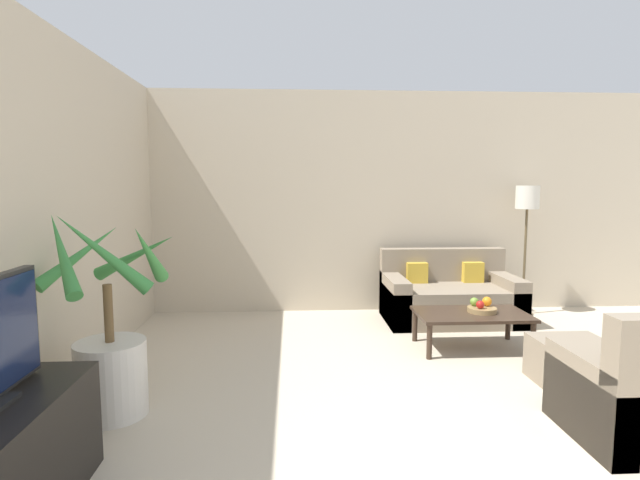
% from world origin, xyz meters
% --- Properties ---
extents(wall_back, '(8.05, 0.06, 2.70)m').
position_xyz_m(wall_back, '(0.00, 6.19, 1.35)').
color(wall_back, beige).
rests_on(wall_back, ground_plane).
extents(potted_palm, '(0.91, 0.89, 1.43)m').
position_xyz_m(potted_palm, '(-2.77, 3.40, 0.46)').
color(potted_palm, beige).
rests_on(potted_palm, ground_plane).
extents(sofa_loveseat, '(1.50, 0.87, 0.81)m').
position_xyz_m(sofa_loveseat, '(0.28, 5.62, 0.27)').
color(sofa_loveseat, gray).
rests_on(sofa_loveseat, ground_plane).
extents(floor_lamp, '(0.27, 0.27, 1.56)m').
position_xyz_m(floor_lamp, '(1.27, 5.84, 1.29)').
color(floor_lamp, brown).
rests_on(floor_lamp, ground_plane).
extents(coffee_table, '(1.05, 0.62, 0.35)m').
position_xyz_m(coffee_table, '(0.18, 4.62, 0.31)').
color(coffee_table, '#38281E').
rests_on(coffee_table, ground_plane).
extents(fruit_bowl, '(0.27, 0.27, 0.05)m').
position_xyz_m(fruit_bowl, '(0.28, 4.63, 0.38)').
color(fruit_bowl, '#997A4C').
rests_on(fruit_bowl, coffee_table).
extents(apple_red, '(0.08, 0.08, 0.08)m').
position_xyz_m(apple_red, '(0.25, 4.59, 0.44)').
color(apple_red, red).
rests_on(apple_red, fruit_bowl).
extents(apple_green, '(0.08, 0.08, 0.08)m').
position_xyz_m(apple_green, '(0.23, 4.70, 0.44)').
color(apple_green, olive).
rests_on(apple_green, fruit_bowl).
extents(orange_fruit, '(0.09, 0.09, 0.09)m').
position_xyz_m(orange_fruit, '(0.35, 4.68, 0.45)').
color(orange_fruit, orange).
rests_on(orange_fruit, fruit_bowl).
extents(armchair, '(0.78, 0.76, 0.86)m').
position_xyz_m(armchair, '(0.59, 2.86, 0.28)').
color(armchair, gray).
rests_on(armchair, ground_plane).
extents(ottoman, '(0.55, 0.54, 0.35)m').
position_xyz_m(ottoman, '(0.67, 3.72, 0.18)').
color(ottoman, gray).
rests_on(ottoman, ground_plane).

